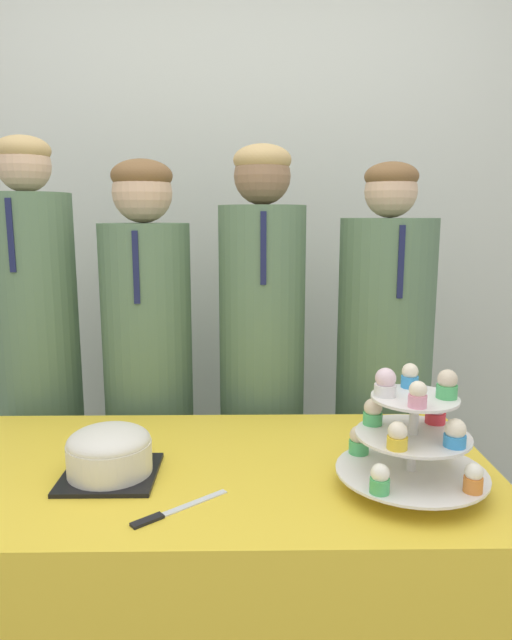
% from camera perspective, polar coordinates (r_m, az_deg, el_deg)
% --- Properties ---
extents(wall_back, '(9.00, 0.06, 2.70)m').
position_cam_1_polar(wall_back, '(2.55, -2.94, 10.59)').
color(wall_back, silver).
rests_on(wall_back, ground_plane).
extents(table, '(1.37, 0.71, 0.75)m').
position_cam_1_polar(table, '(1.61, -4.39, -26.45)').
color(table, yellow).
rests_on(table, ground_plane).
extents(round_cake, '(0.21, 0.21, 0.12)m').
position_cam_1_polar(round_cake, '(1.38, -14.45, -12.64)').
color(round_cake, black).
rests_on(round_cake, table).
extents(cake_knife, '(0.19, 0.16, 0.01)m').
position_cam_1_polar(cake_knife, '(1.23, -9.07, -18.64)').
color(cake_knife, silver).
rests_on(cake_knife, table).
extents(cupcake_stand, '(0.33, 0.33, 0.27)m').
position_cam_1_polar(cupcake_stand, '(1.30, 15.32, -10.95)').
color(cupcake_stand, silver).
rests_on(cupcake_stand, table).
extents(student_0, '(0.28, 0.29, 1.59)m').
position_cam_1_polar(student_0, '(2.08, -20.81, -6.57)').
color(student_0, '#567556').
rests_on(student_0, ground_plane).
extents(student_1, '(0.30, 0.30, 1.52)m').
position_cam_1_polar(student_1, '(1.99, -10.60, -7.72)').
color(student_1, '#567556').
rests_on(student_1, ground_plane).
extents(student_2, '(0.29, 0.29, 1.56)m').
position_cam_1_polar(student_2, '(1.96, 0.59, -7.17)').
color(student_2, '#567556').
rests_on(student_2, ground_plane).
extents(student_3, '(0.32, 0.32, 1.51)m').
position_cam_1_polar(student_3, '(2.03, 12.49, -8.06)').
color(student_3, '#567556').
rests_on(student_3, ground_plane).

